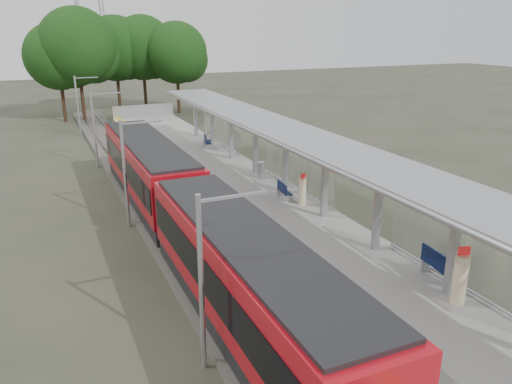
% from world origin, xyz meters
% --- Properties ---
extents(trackbed, '(3.00, 70.00, 0.24)m').
position_xyz_m(trackbed, '(-4.50, 20.00, 0.12)').
color(trackbed, '#59544C').
rests_on(trackbed, ground).
extents(platform, '(6.00, 50.00, 1.00)m').
position_xyz_m(platform, '(0.00, 20.00, 0.50)').
color(platform, gray).
rests_on(platform, ground).
extents(tactile_strip, '(0.60, 50.00, 0.02)m').
position_xyz_m(tactile_strip, '(-2.55, 20.00, 1.01)').
color(tactile_strip, gold).
rests_on(tactile_strip, platform).
extents(end_fence, '(6.00, 0.10, 1.20)m').
position_xyz_m(end_fence, '(0.00, 44.95, 1.60)').
color(end_fence, '#9EA0A5').
rests_on(end_fence, platform).
extents(train, '(2.74, 27.60, 3.62)m').
position_xyz_m(train, '(-4.50, 14.93, 2.05)').
color(train, black).
rests_on(train, ground).
extents(canopy, '(3.27, 38.00, 3.66)m').
position_xyz_m(canopy, '(1.61, 16.19, 4.20)').
color(canopy, '#9EA0A5').
rests_on(canopy, platform).
extents(tree_cluster, '(19.32, 12.26, 11.57)m').
position_xyz_m(tree_cluster, '(-1.18, 52.54, 7.16)').
color(tree_cluster, '#382316').
rests_on(tree_cluster, ground).
extents(catenary_masts, '(2.08, 48.16, 5.40)m').
position_xyz_m(catenary_masts, '(-6.22, 19.00, 2.91)').
color(catenary_masts, '#9EA0A5').
rests_on(catenary_masts, ground).
extents(bench_near, '(0.68, 1.69, 1.12)m').
position_xyz_m(bench_near, '(2.40, 6.94, 1.59)').
color(bench_near, '#0D1943').
rests_on(bench_near, platform).
extents(bench_mid, '(0.56, 1.37, 0.91)m').
position_xyz_m(bench_mid, '(1.40, 16.99, 1.48)').
color(bench_mid, '#0D1943').
rests_on(bench_mid, platform).
extents(bench_far, '(0.73, 1.46, 0.96)m').
position_xyz_m(bench_far, '(1.46, 29.68, 1.50)').
color(bench_far, '#0D1943').
rests_on(bench_far, platform).
extents(info_pillar_near, '(0.45, 0.45, 2.01)m').
position_xyz_m(info_pillar_near, '(1.88, 5.45, 1.87)').
color(info_pillar_near, beige).
rests_on(info_pillar_near, platform).
extents(info_pillar_far, '(0.37, 0.37, 1.62)m').
position_xyz_m(info_pillar_far, '(1.88, 15.84, 1.70)').
color(info_pillar_far, beige).
rests_on(info_pillar_far, platform).
extents(litter_bin, '(0.55, 0.55, 0.96)m').
position_xyz_m(litter_bin, '(1.94, 20.99, 1.48)').
color(litter_bin, '#9EA0A5').
rests_on(litter_bin, platform).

